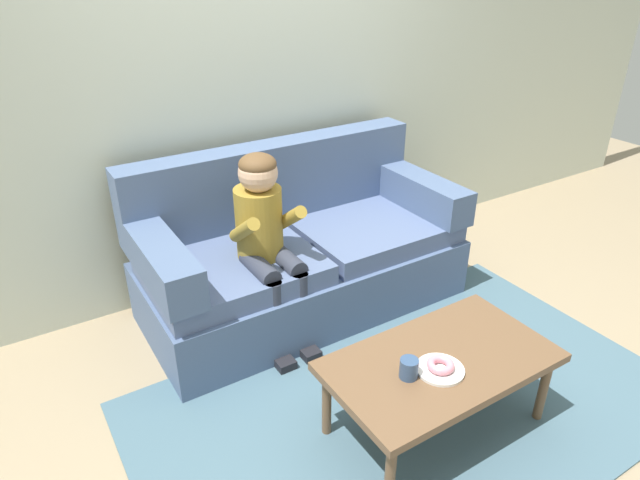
% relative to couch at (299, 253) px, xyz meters
% --- Properties ---
extents(ground, '(10.00, 10.00, 0.00)m').
position_rel_couch_xyz_m(ground, '(-0.00, -0.85, -0.35)').
color(ground, '#9E896B').
extents(wall_back, '(8.00, 0.10, 2.80)m').
position_rel_couch_xyz_m(wall_back, '(-0.00, 0.55, 1.05)').
color(wall_back, beige).
rests_on(wall_back, ground).
extents(area_rug, '(2.65, 1.63, 0.01)m').
position_rel_couch_xyz_m(area_rug, '(-0.00, -1.10, -0.35)').
color(area_rug, '#476675').
rests_on(area_rug, ground).
extents(couch, '(1.94, 0.90, 0.98)m').
position_rel_couch_xyz_m(couch, '(0.00, 0.00, 0.00)').
color(couch, slate).
rests_on(couch, ground).
extents(coffee_table, '(1.04, 0.58, 0.41)m').
position_rel_couch_xyz_m(coffee_table, '(0.00, -1.27, 0.02)').
color(coffee_table, brown).
rests_on(coffee_table, ground).
extents(person_child, '(0.34, 0.58, 1.10)m').
position_rel_couch_xyz_m(person_child, '(-0.32, -0.21, 0.32)').
color(person_child, olive).
rests_on(person_child, ground).
extents(plate, '(0.21, 0.21, 0.01)m').
position_rel_couch_xyz_m(plate, '(-0.06, -1.33, 0.07)').
color(plate, white).
rests_on(plate, coffee_table).
extents(donut, '(0.14, 0.14, 0.04)m').
position_rel_couch_xyz_m(donut, '(-0.06, -1.33, 0.09)').
color(donut, pink).
rests_on(donut, plate).
extents(mug, '(0.08, 0.08, 0.09)m').
position_rel_couch_xyz_m(mug, '(-0.20, -1.28, 0.10)').
color(mug, '#334C72').
rests_on(mug, coffee_table).
extents(toy_controller, '(0.23, 0.09, 0.05)m').
position_rel_couch_xyz_m(toy_controller, '(0.69, -0.83, -0.33)').
color(toy_controller, red).
rests_on(toy_controller, ground).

